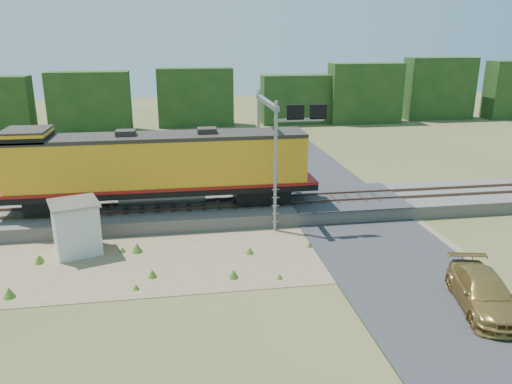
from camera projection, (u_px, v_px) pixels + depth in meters
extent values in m
plane|color=#475123|center=(247.00, 256.00, 24.88)|extent=(140.00, 140.00, 0.00)
cube|color=slate|center=(233.00, 209.00, 30.42)|extent=(70.00, 5.00, 0.80)
cube|color=brown|center=(235.00, 206.00, 29.59)|extent=(70.00, 0.10, 0.16)
cube|color=brown|center=(232.00, 198.00, 30.95)|extent=(70.00, 0.10, 0.16)
cube|color=#8C7754|center=(207.00, 255.00, 25.05)|extent=(26.00, 8.00, 0.03)
cube|color=#38383A|center=(344.00, 197.00, 31.35)|extent=(7.00, 5.20, 0.06)
cube|color=#38383A|center=(288.00, 153.00, 46.66)|extent=(7.00, 24.00, 0.08)
cube|color=#1C3814|center=(202.00, 100.00, 59.72)|extent=(36.00, 3.00, 6.50)
cube|color=#1C3814|center=(506.00, 96.00, 65.85)|extent=(50.00, 3.00, 6.00)
cube|color=black|center=(58.00, 203.00, 28.59)|extent=(3.29, 2.10, 0.82)
cube|color=black|center=(261.00, 193.00, 30.39)|extent=(3.29, 2.10, 0.82)
cube|color=black|center=(162.00, 188.00, 29.32)|extent=(18.25, 2.74, 0.33)
cylinder|color=gray|center=(162.00, 196.00, 29.45)|extent=(5.02, 1.10, 1.10)
cube|color=orange|center=(160.00, 162.00, 28.85)|extent=(16.88, 2.65, 2.83)
cube|color=maroon|center=(162.00, 184.00, 29.24)|extent=(18.25, 2.78, 0.16)
cube|color=#28231E|center=(159.00, 136.00, 28.39)|extent=(16.88, 2.69, 0.22)
cube|color=orange|center=(26.00, 137.00, 27.25)|extent=(2.37, 2.65, 0.64)
cube|color=#28231E|center=(26.00, 130.00, 27.15)|extent=(2.37, 2.69, 0.11)
cube|color=black|center=(27.00, 137.00, 27.27)|extent=(2.42, 2.69, 0.32)
cube|color=maroon|center=(6.00, 174.00, 27.66)|extent=(0.09, 1.83, 1.10)
cube|color=#28231E|center=(126.00, 134.00, 28.05)|extent=(1.10, 0.91, 0.41)
cube|color=#28231E|center=(207.00, 131.00, 28.74)|extent=(1.10, 0.91, 0.41)
cube|color=silver|center=(76.00, 229.00, 24.97)|extent=(2.62, 2.62, 2.59)
cube|color=gray|center=(73.00, 203.00, 24.57)|extent=(2.88, 2.88, 0.12)
cylinder|color=gray|center=(275.00, 168.00, 27.12)|extent=(0.19, 0.19, 7.28)
cylinder|color=gray|center=(259.00, 147.00, 32.39)|extent=(0.19, 0.19, 7.28)
cube|color=gray|center=(267.00, 102.00, 28.79)|extent=(0.26, 6.20, 0.26)
cube|color=gray|center=(299.00, 120.00, 26.53)|extent=(2.71, 0.16, 0.16)
cube|color=black|center=(295.00, 112.00, 26.37)|extent=(0.94, 0.16, 0.78)
cube|color=black|center=(318.00, 112.00, 26.56)|extent=(0.94, 0.16, 0.78)
imported|color=#A17C3B|center=(484.00, 293.00, 19.91)|extent=(3.10, 5.24, 1.42)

